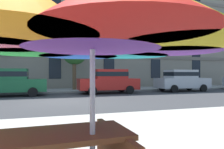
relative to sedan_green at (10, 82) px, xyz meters
The scene contains 8 objects.
ground_plane 4.87m from the sedan_green, 50.82° to the right, with size 120.00×120.00×0.00m, color #38383A.
sidewalk_far 4.42m from the sedan_green, 45.79° to the left, with size 56.00×3.60×0.12m, color gray.
apartment_building 13.65m from the sedan_green, 75.04° to the left, with size 46.99×12.08×16.00m.
sedan_green is the anchor object (origin of this frame).
sedan_red 6.64m from the sedan_green, ahead, with size 4.40×1.98×1.78m.
sedan_silver 12.94m from the sedan_green, ahead, with size 4.40×1.98×1.78m.
street_tree_middle 6.07m from the sedan_green, 36.85° to the left, with size 2.22×2.18×4.42m.
patio_umbrella 13.01m from the sedan_green, 78.14° to the right, with size 3.19×3.19×2.19m.
Camera 1 is at (-0.85, -11.30, 1.43)m, focal length 34.00 mm.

